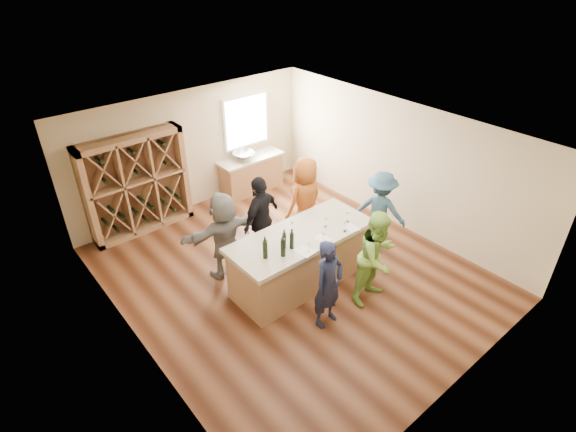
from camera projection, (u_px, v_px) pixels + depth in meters
floor at (291, 274)px, 8.78m from camera, size 6.00×7.00×0.10m
ceiling at (291, 134)px, 7.24m from camera, size 6.00×7.00×0.10m
wall_back at (191, 149)px, 10.32m from camera, size 6.00×0.10×2.80m
wall_front at (471, 321)px, 5.70m from camera, size 6.00×0.10×2.80m
wall_left at (127, 282)px, 6.35m from camera, size 0.10×7.00×2.80m
wall_right at (399, 164)px, 9.67m from camera, size 0.10×7.00×2.80m
window_frame at (246, 121)px, 10.90m from camera, size 1.30×0.06×1.30m
window_pane at (247, 122)px, 10.88m from camera, size 1.18×0.01×1.18m
wine_rack at (137, 185)px, 9.48m from camera, size 2.20×0.45×2.20m
back_counter_base at (251, 175)px, 11.37m from camera, size 1.60×0.58×0.86m
back_counter_top at (251, 158)px, 11.13m from camera, size 1.70×0.62×0.06m
sink at (244, 156)px, 10.95m from camera, size 0.54×0.54×0.19m
faucet at (239, 151)px, 11.04m from camera, size 0.02×0.02×0.30m
tasting_counter_base at (301, 260)px, 8.25m from camera, size 2.60×1.00×1.00m
tasting_counter_top at (301, 236)px, 7.97m from camera, size 2.72×1.12×0.08m
wine_bottle_a at (265, 250)px, 7.27m from camera, size 0.11×0.11×0.33m
wine_bottle_b at (283, 247)px, 7.32m from camera, size 0.09×0.09×0.34m
wine_bottle_c at (284, 241)px, 7.51m from camera, size 0.08×0.08×0.29m
wine_bottle_d at (292, 241)px, 7.51m from camera, size 0.10×0.10×0.30m
wine_glass_a at (309, 248)px, 7.46m from camera, size 0.07×0.07×0.16m
wine_glass_b at (324, 237)px, 7.71m from camera, size 0.08×0.08×0.18m
wine_glass_c at (345, 227)px, 7.97m from camera, size 0.08×0.08×0.19m
wine_glass_d at (326, 222)px, 8.10m from camera, size 0.07×0.07×0.19m
wine_glass_e at (348, 217)px, 8.24m from camera, size 0.10×0.10×0.20m
tasting_menu_a at (304, 251)px, 7.51m from camera, size 0.27×0.34×0.00m
tasting_menu_b at (323, 239)px, 7.82m from camera, size 0.26×0.31×0.00m
tasting_menu_c at (352, 228)px, 8.12m from camera, size 0.23×0.29×0.00m
person_near_left at (328, 284)px, 7.21m from camera, size 0.62×0.48×1.61m
person_near_right at (377, 257)px, 7.69m from camera, size 0.90×0.54×1.77m
person_server at (380, 210)px, 9.12m from camera, size 0.91×1.19×1.67m
person_far_mid at (261, 219)px, 8.72m from camera, size 1.17×0.85×1.80m
person_far_right at (305, 200)px, 9.28m from camera, size 0.96×0.68×1.86m
person_far_left at (224, 235)px, 8.29m from camera, size 1.65×0.72×1.73m
wine_glass_f at (292, 226)px, 8.00m from camera, size 0.07×0.07×0.18m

